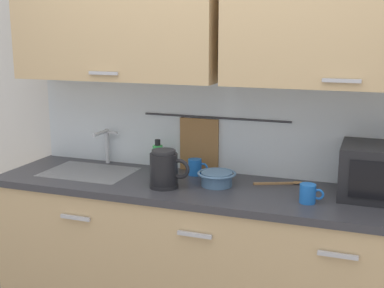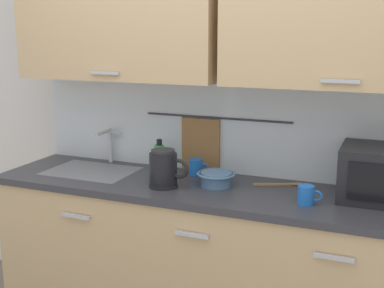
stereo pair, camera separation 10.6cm
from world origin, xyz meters
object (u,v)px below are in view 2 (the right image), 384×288
(electric_kettle, at_px, (164,169))
(mixing_bowl, at_px, (216,178))
(mug_by_kettle, at_px, (306,195))
(mug_near_sink, at_px, (196,167))
(dish_soap_bottle, at_px, (159,157))
(wooden_spoon, at_px, (284,184))

(electric_kettle, height_order, mixing_bowl, electric_kettle)
(mug_by_kettle, bearing_deg, mug_near_sink, 157.98)
(mixing_bowl, relative_size, mug_by_kettle, 1.78)
(mug_near_sink, height_order, mug_by_kettle, same)
(mug_by_kettle, bearing_deg, dish_soap_bottle, 163.46)
(dish_soap_bottle, height_order, mug_by_kettle, dish_soap_bottle)
(wooden_spoon, bearing_deg, dish_soap_bottle, 179.94)
(electric_kettle, height_order, mug_near_sink, electric_kettle)
(dish_soap_bottle, relative_size, mug_near_sink, 1.63)
(mug_by_kettle, bearing_deg, mixing_bowl, 166.90)
(mug_near_sink, relative_size, mixing_bowl, 0.56)
(electric_kettle, bearing_deg, mug_near_sink, 75.57)
(mug_near_sink, xyz_separation_m, wooden_spoon, (0.52, -0.00, -0.04))
(mug_near_sink, relative_size, wooden_spoon, 0.46)
(mixing_bowl, bearing_deg, electric_kettle, -153.83)
(electric_kettle, xyz_separation_m, mug_by_kettle, (0.76, 0.01, -0.05))
(electric_kettle, bearing_deg, mug_by_kettle, 0.53)
(mixing_bowl, height_order, wooden_spoon, mixing_bowl)
(dish_soap_bottle, xyz_separation_m, mug_near_sink, (0.24, 0.00, -0.04))
(mixing_bowl, distance_m, mug_by_kettle, 0.52)
(dish_soap_bottle, bearing_deg, wooden_spoon, -0.06)
(dish_soap_bottle, relative_size, mug_by_kettle, 1.63)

